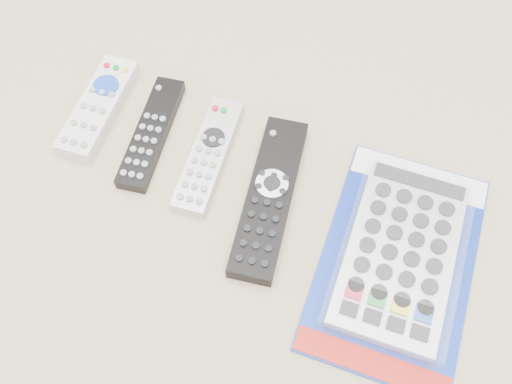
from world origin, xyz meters
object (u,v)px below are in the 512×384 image
at_px(remote_small_grey, 98,107).
at_px(remote_silver_dvd, 209,155).
at_px(remote_large_black, 269,197).
at_px(remote_slim_black, 151,133).
at_px(jumbo_remote_packaged, 401,253).

distance_m(remote_small_grey, remote_silver_dvd, 0.18).
relative_size(remote_silver_dvd, remote_large_black, 0.78).
bearing_deg(remote_slim_black, remote_silver_dvd, -11.08).
bearing_deg(remote_large_black, remote_silver_dvd, 154.42).
bearing_deg(remote_large_black, remote_small_grey, 162.17).
xyz_separation_m(remote_silver_dvd, remote_large_black, (0.10, -0.03, 0.00)).
relative_size(remote_small_grey, jumbo_remote_packaged, 0.57).
distance_m(remote_slim_black, remote_silver_dvd, 0.09).
relative_size(remote_slim_black, jumbo_remote_packaged, 0.60).
bearing_deg(jumbo_remote_packaged, remote_large_black, 172.70).
relative_size(remote_slim_black, remote_silver_dvd, 1.00).
bearing_deg(remote_silver_dvd, remote_slim_black, 171.32).
bearing_deg(remote_slim_black, remote_small_grey, 164.62).
bearing_deg(jumbo_remote_packaged, remote_silver_dvd, 168.33).
bearing_deg(jumbo_remote_packaged, remote_slim_black, 170.01).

